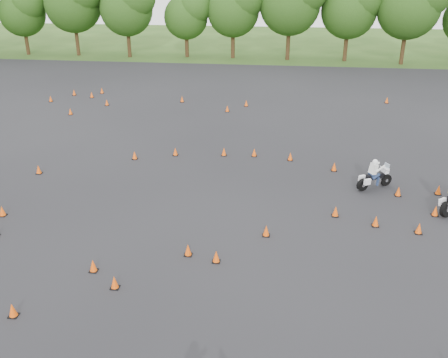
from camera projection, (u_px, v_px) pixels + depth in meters
ground at (212, 248)px, 19.61m from camera, size 140.00×140.00×0.00m
asphalt_pad at (229, 185)px, 25.06m from camera, size 62.00×62.00×0.00m
treeline at (290, 23)px, 49.18m from camera, size 86.68×32.18×10.25m
traffic_cones at (223, 179)px, 25.16m from camera, size 36.82×33.43×0.45m
rider_white at (375, 173)px, 24.40m from camera, size 2.07×1.60×1.57m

